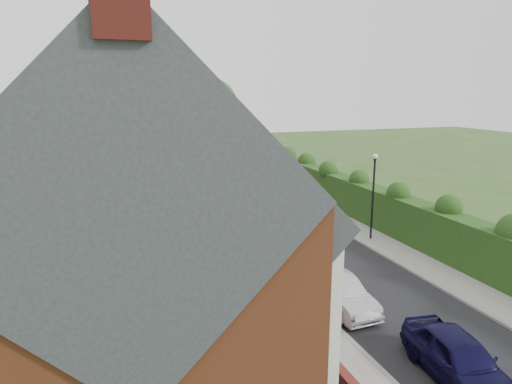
% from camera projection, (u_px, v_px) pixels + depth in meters
% --- Properties ---
extents(ground, '(140.00, 140.00, 0.00)m').
position_uv_depth(ground, '(356.00, 273.00, 22.21)').
color(ground, '#2D4C1E').
rests_on(ground, ground).
extents(road, '(6.00, 58.00, 0.02)m').
position_uv_depth(road, '(267.00, 216.00, 32.17)').
color(road, black).
rests_on(road, ground).
extents(pavement_hedge_side, '(2.20, 58.00, 0.12)m').
position_uv_depth(pavement_hedge_side, '(319.00, 210.00, 33.48)').
color(pavement_hedge_side, gray).
rests_on(pavement_hedge_side, ground).
extents(pavement_house_side, '(1.70, 58.00, 0.12)m').
position_uv_depth(pavement_house_side, '(214.00, 220.00, 30.91)').
color(pavement_house_side, gray).
rests_on(pavement_house_side, ground).
extents(kerb_hedge_side, '(0.18, 58.00, 0.13)m').
position_uv_depth(kerb_hedge_side, '(306.00, 211.00, 33.14)').
color(kerb_hedge_side, gray).
rests_on(kerb_hedge_side, ground).
extents(kerb_house_side, '(0.18, 58.00, 0.13)m').
position_uv_depth(kerb_house_side, '(225.00, 219.00, 31.17)').
color(kerb_house_side, gray).
rests_on(kerb_house_side, ground).
extents(hedge, '(2.10, 58.00, 2.85)m').
position_uv_depth(hedge, '(342.00, 188.00, 33.72)').
color(hedge, '#163310').
rests_on(hedge, ground).
extents(terrace_row, '(9.05, 40.50, 11.50)m').
position_uv_depth(terrace_row, '(109.00, 163.00, 26.89)').
color(terrace_row, brown).
rests_on(terrace_row, ground).
extents(garden_wall_row, '(0.35, 40.35, 1.10)m').
position_uv_depth(garden_wall_row, '(203.00, 220.00, 29.58)').
color(garden_wall_row, maroon).
rests_on(garden_wall_row, ground).
extents(lamppost, '(0.32, 0.32, 5.16)m').
position_uv_depth(lamppost, '(374.00, 186.00, 26.26)').
color(lamppost, black).
rests_on(lamppost, ground).
extents(tree_far_left, '(7.14, 6.80, 9.29)m').
position_uv_depth(tree_far_left, '(169.00, 114.00, 56.97)').
color(tree_far_left, '#332316').
rests_on(tree_far_left, ground).
extents(tree_far_right, '(7.98, 7.60, 10.31)m').
position_uv_depth(tree_far_right, '(212.00, 108.00, 60.63)').
color(tree_far_right, '#332316').
rests_on(tree_far_right, ground).
extents(tree_far_back, '(8.40, 8.00, 10.82)m').
position_uv_depth(tree_far_back, '(118.00, 106.00, 57.61)').
color(tree_far_back, '#332316').
rests_on(tree_far_back, ground).
extents(car_navy, '(2.33, 4.61, 1.50)m').
position_uv_depth(car_navy, '(459.00, 359.00, 13.83)').
color(car_navy, black).
rests_on(car_navy, ground).
extents(car_silver_a, '(1.68, 4.25, 1.38)m').
position_uv_depth(car_silver_a, '(338.00, 292.00, 18.50)').
color(car_silver_a, '#9A9A9E').
rests_on(car_silver_a, ground).
extents(car_silver_b, '(2.96, 5.40, 1.43)m').
position_uv_depth(car_silver_b, '(272.00, 239.00, 24.92)').
color(car_silver_b, '#97999E').
rests_on(car_silver_b, ground).
extents(car_white, '(2.59, 4.78, 1.31)m').
position_uv_depth(car_white, '(258.00, 213.00, 30.35)').
color(car_white, silver).
rests_on(car_white, ground).
extents(car_green, '(2.76, 4.74, 1.51)m').
position_uv_depth(car_green, '(226.00, 195.00, 35.15)').
color(car_green, black).
rests_on(car_green, ground).
extents(car_red, '(1.85, 4.64, 1.50)m').
position_uv_depth(car_red, '(225.00, 187.00, 38.27)').
color(car_red, maroon).
rests_on(car_red, ground).
extents(car_beige, '(3.57, 6.09, 1.59)m').
position_uv_depth(car_beige, '(204.00, 171.00, 45.32)').
color(car_beige, '#C6B68F').
rests_on(car_beige, ground).
extents(car_grey, '(2.84, 5.76, 1.61)m').
position_uv_depth(car_grey, '(183.00, 166.00, 48.12)').
color(car_grey, '#4C4D53').
rests_on(car_grey, ground).
extents(car_black, '(1.88, 4.27, 1.43)m').
position_uv_depth(car_black, '(172.00, 157.00, 54.85)').
color(car_black, black).
rests_on(car_black, ground).
extents(horse, '(1.58, 2.27, 1.75)m').
position_uv_depth(horse, '(280.00, 202.00, 32.46)').
color(horse, '#4D2D1C').
rests_on(horse, ground).
extents(horse_cart, '(1.32, 2.91, 2.10)m').
position_uv_depth(horse_cart, '(269.00, 191.00, 34.44)').
color(horse_cart, black).
rests_on(horse_cart, ground).
extents(car_extra_far, '(1.85, 4.08, 1.36)m').
position_uv_depth(car_extra_far, '(173.00, 155.00, 56.77)').
color(car_extra_far, black).
rests_on(car_extra_far, ground).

